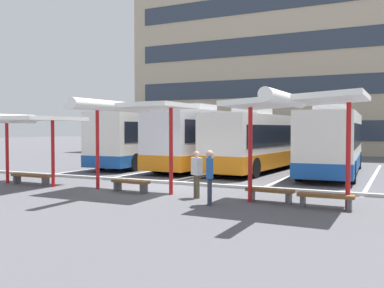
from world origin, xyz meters
TOP-DOWN VIEW (x-y plane):
  - ground_plane at (0.00, 0.00)m, footprint 160.00×160.00m
  - terminal_building at (0.02, 31.50)m, footprint 34.51×14.75m
  - coach_bus_0 at (-5.83, 8.86)m, footprint 2.96×11.39m
  - coach_bus_1 at (-1.63, 8.33)m, footprint 3.01×10.79m
  - coach_bus_2 at (1.65, 8.48)m, footprint 3.31×10.92m
  - coach_bus_3 at (5.58, 8.16)m, footprint 3.05×10.65m
  - lane_stripe_0 at (-7.58, 7.84)m, footprint 0.16×14.00m
  - lane_stripe_1 at (-3.79, 7.84)m, footprint 0.16×14.00m
  - lane_stripe_2 at (0.00, 7.84)m, footprint 0.16×14.00m
  - lane_stripe_3 at (3.79, 7.84)m, footprint 0.16×14.00m
  - lane_stripe_4 at (7.58, 7.84)m, footprint 0.16×14.00m
  - waiting_shelter_0 at (-5.32, -2.16)m, footprint 3.63×5.03m
  - bench_0 at (-5.32, -1.80)m, footprint 1.93×0.44m
  - waiting_shelter_1 at (-0.35, -1.80)m, footprint 4.31×4.68m
  - bench_1 at (-0.35, -1.70)m, footprint 1.61×0.59m
  - waiting_shelter_2 at (5.90, -2.12)m, footprint 4.01×5.14m
  - bench_2 at (5.00, -1.64)m, footprint 1.57×0.51m
  - bench_3 at (6.80, -1.98)m, footprint 1.64×0.45m
  - platform_kerb at (0.00, 1.06)m, footprint 44.00×0.24m
  - waiting_passenger_0 at (3.43, -2.91)m, footprint 0.41×0.54m
  - waiting_passenger_1 at (2.48, -1.86)m, footprint 0.50×0.46m

SIDE VIEW (x-z plane):
  - ground_plane at x=0.00m, z-range 0.00..0.00m
  - lane_stripe_0 at x=-7.58m, z-range 0.00..0.01m
  - lane_stripe_1 at x=-3.79m, z-range 0.00..0.01m
  - lane_stripe_2 at x=0.00m, z-range 0.00..0.01m
  - lane_stripe_3 at x=3.79m, z-range 0.00..0.01m
  - lane_stripe_4 at x=7.58m, z-range 0.00..0.01m
  - platform_kerb at x=0.00m, z-range 0.00..0.12m
  - bench_2 at x=5.00m, z-range 0.11..0.56m
  - bench_1 at x=-0.35m, z-range 0.11..0.56m
  - bench_3 at x=6.80m, z-range 0.11..0.56m
  - bench_0 at x=-5.32m, z-range 0.12..0.57m
  - waiting_passenger_1 at x=2.48m, z-range 0.12..1.73m
  - waiting_passenger_0 at x=3.43m, z-range 0.14..1.86m
  - coach_bus_2 at x=1.65m, z-range -0.15..3.33m
  - coach_bus_3 at x=5.58m, z-range -0.12..3.40m
  - coach_bus_0 at x=-5.83m, z-range -0.11..3.55m
  - coach_bus_1 at x=-1.63m, z-range -0.13..3.61m
  - waiting_shelter_0 at x=-5.32m, z-range 1.26..4.23m
  - waiting_shelter_1 at x=-0.35m, z-range 1.45..4.81m
  - waiting_shelter_2 at x=5.90m, z-range 1.45..4.88m
  - terminal_building at x=0.02m, z-range -1.37..21.28m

